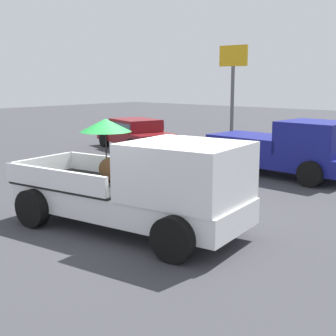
{
  "coord_description": "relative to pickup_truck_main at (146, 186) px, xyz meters",
  "views": [
    {
      "loc": [
        6.74,
        -6.48,
        3.04
      ],
      "look_at": [
        -0.0,
        1.26,
        1.1
      ],
      "focal_mm": 50.18,
      "sensor_mm": 36.0,
      "label": 1
    }
  ],
  "objects": [
    {
      "name": "parked_sedan_far",
      "position": [
        -8.42,
        8.11,
        -0.22
      ],
      "size": [
        4.62,
        2.92,
        1.33
      ],
      "rotation": [
        0.0,
        0.0,
        2.85
      ],
      "color": "black",
      "rests_on": "ground"
    },
    {
      "name": "pickup_truck_main",
      "position": [
        0.0,
        0.0,
        0.0
      ],
      "size": [
        5.25,
        2.78,
        2.21
      ],
      "rotation": [
        0.0,
        0.0,
        0.13
      ],
      "color": "black",
      "rests_on": "ground"
    },
    {
      "name": "ground_plane",
      "position": [
        -0.45,
        -0.08,
        -0.96
      ],
      "size": [
        80.0,
        80.0,
        0.0
      ],
      "primitive_type": "plane",
      "color": "#38383D"
    },
    {
      "name": "pickup_truck_red",
      "position": [
        -0.62,
        7.08,
        -0.09
      ],
      "size": [
        4.9,
        2.39,
        1.8
      ],
      "rotation": [
        0.0,
        0.0,
        -0.06
      ],
      "color": "black",
      "rests_on": "ground"
    },
    {
      "name": "motel_sign",
      "position": [
        -5.42,
        11.26,
        2.25
      ],
      "size": [
        1.4,
        0.16,
        4.52
      ],
      "color": "#59595B",
      "rests_on": "ground"
    }
  ]
}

